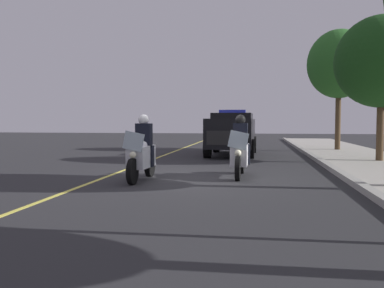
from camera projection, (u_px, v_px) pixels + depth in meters
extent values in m
plane|color=#28282B|center=(190.00, 177.00, 11.17)|extent=(80.00, 80.00, 0.00)
cube|color=#9E9B93|center=(348.00, 178.00, 10.53)|extent=(48.00, 0.24, 0.15)
cube|color=#E0D14C|center=(109.00, 176.00, 11.53)|extent=(48.00, 0.12, 0.01)
cylinder|color=black|center=(132.00, 172.00, 9.90)|extent=(0.64, 0.14, 0.64)
cylinder|color=black|center=(150.00, 165.00, 11.37)|extent=(0.64, 0.16, 0.64)
cube|color=silver|center=(141.00, 157.00, 10.60)|extent=(1.21, 0.47, 0.56)
ellipsoid|color=silver|center=(141.00, 145.00, 10.53)|extent=(0.57, 0.33, 0.24)
cube|color=silver|center=(134.00, 141.00, 9.96)|extent=(0.07, 0.56, 0.53)
sphere|color=#F9F4CC|center=(133.00, 155.00, 9.92)|extent=(0.17, 0.17, 0.17)
sphere|color=red|center=(129.00, 144.00, 10.12)|extent=(0.09, 0.09, 0.09)
sphere|color=#1933F2|center=(141.00, 144.00, 10.06)|extent=(0.09, 0.09, 0.09)
cube|color=black|center=(144.00, 135.00, 10.79)|extent=(0.29, 0.41, 0.60)
cube|color=black|center=(151.00, 156.00, 10.73)|extent=(0.18, 0.14, 0.56)
cube|color=black|center=(136.00, 156.00, 10.80)|extent=(0.18, 0.14, 0.56)
sphere|color=white|center=(144.00, 120.00, 10.75)|extent=(0.28, 0.28, 0.28)
cylinder|color=black|center=(238.00, 168.00, 10.53)|extent=(0.64, 0.14, 0.64)
cylinder|color=black|center=(241.00, 163.00, 12.01)|extent=(0.64, 0.16, 0.64)
cube|color=white|center=(240.00, 155.00, 11.23)|extent=(1.21, 0.47, 0.56)
ellipsoid|color=white|center=(240.00, 144.00, 11.17)|extent=(0.57, 0.33, 0.24)
cube|color=silver|center=(238.00, 140.00, 10.59)|extent=(0.07, 0.56, 0.53)
sphere|color=#F9F4CC|center=(238.00, 153.00, 10.55)|extent=(0.17, 0.17, 0.17)
sphere|color=red|center=(232.00, 142.00, 10.75)|extent=(0.09, 0.09, 0.09)
sphere|color=#1933F2|center=(245.00, 143.00, 10.69)|extent=(0.09, 0.09, 0.09)
cube|color=black|center=(240.00, 134.00, 11.43)|extent=(0.29, 0.41, 0.60)
cube|color=black|center=(247.00, 154.00, 11.36)|extent=(0.18, 0.14, 0.56)
cube|color=black|center=(233.00, 154.00, 11.44)|extent=(0.18, 0.14, 0.56)
sphere|color=black|center=(240.00, 120.00, 11.39)|extent=(0.28, 0.28, 0.28)
cube|color=black|center=(232.00, 133.00, 18.47)|extent=(4.95, 2.03, 1.24)
cube|color=black|center=(233.00, 117.00, 18.72)|extent=(2.45, 1.81, 0.36)
cube|color=#2633D8|center=(232.00, 111.00, 18.51)|extent=(0.31, 1.21, 0.14)
cube|color=black|center=(227.00, 138.00, 16.12)|extent=(0.16, 1.62, 0.56)
cylinder|color=black|center=(251.00, 149.00, 16.82)|extent=(0.81, 0.30, 0.80)
cylinder|color=black|center=(207.00, 148.00, 17.14)|extent=(0.81, 0.30, 0.80)
cylinder|color=black|center=(253.00, 145.00, 19.86)|extent=(0.81, 0.30, 0.80)
cylinder|color=black|center=(216.00, 144.00, 20.19)|extent=(0.81, 0.30, 0.80)
cylinder|color=#4C3823|center=(380.00, 130.00, 14.94)|extent=(0.26, 0.26, 2.26)
ellipsoid|color=#194216|center=(382.00, 62.00, 14.80)|extent=(3.35, 3.35, 3.34)
cylinder|color=#4C3823|center=(338.00, 119.00, 20.72)|extent=(0.27, 0.27, 3.06)
ellipsoid|color=#286023|center=(339.00, 64.00, 20.56)|extent=(3.15, 3.15, 3.44)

